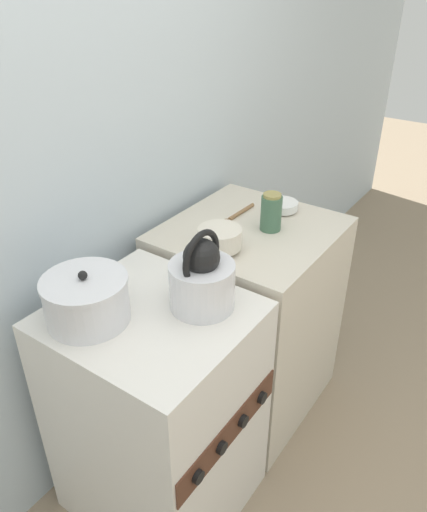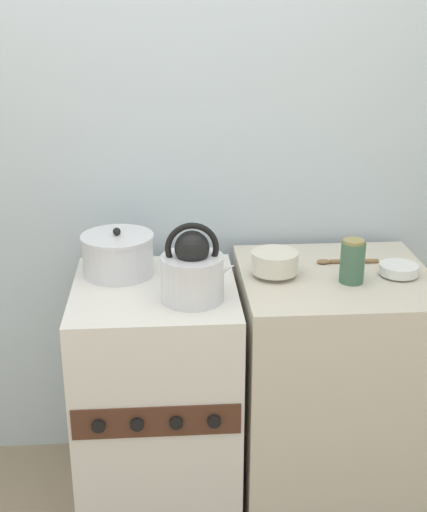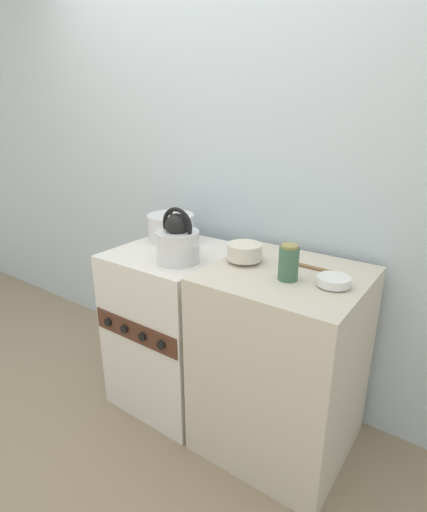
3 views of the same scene
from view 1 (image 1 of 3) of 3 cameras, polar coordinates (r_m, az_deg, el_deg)
name	(u,v)px [view 1 (image 1 of 3)]	position (r m, az deg, el deg)	size (l,w,h in m)	color
wall_back	(44,179)	(1.69, -18.76, 8.34)	(7.00, 0.06, 2.50)	silver
stove	(158,413)	(1.89, -6.33, -17.40)	(0.57, 0.63, 0.90)	silver
counter	(247,318)	(2.27, 3.90, -7.05)	(0.67, 0.65, 0.92)	beige
kettle	(202,279)	(1.55, -1.30, -2.59)	(0.26, 0.21, 0.27)	silver
cooking_pot	(86,300)	(1.55, -14.31, -4.85)	(0.26, 0.26, 0.18)	silver
enamel_bowl	(220,238)	(1.83, 0.71, 2.05)	(0.16, 0.16, 0.09)	beige
small_ceramic_bowl	(282,206)	(2.17, 7.85, 5.73)	(0.14, 0.14, 0.04)	white
storage_jar	(271,212)	(1.99, 6.61, 5.00)	(0.08, 0.08, 0.15)	#3F664C
wooden_spoon	(236,215)	(2.10, 2.58, 4.68)	(0.23, 0.03, 0.02)	olive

